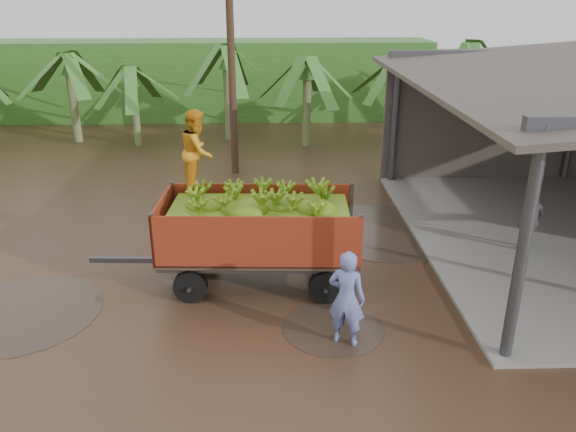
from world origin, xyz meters
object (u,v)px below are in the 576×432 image
Objects in this scene: banana_trailer at (257,227)px; utility_pole at (231,50)px; man_grey at (530,220)px; man_blue at (347,298)px.

utility_pole reaches higher than banana_trailer.
utility_pole is at bearing -76.71° from man_grey.
utility_pole reaches higher than man_grey.
man_blue is at bearing -76.33° from utility_pole.
banana_trailer is at bearing -83.48° from utility_pole.
banana_trailer is 2.81m from man_blue.
man_blue is 10.78m from utility_pole.
banana_trailer is 3.55× the size of man_grey.
man_blue is 1.11× the size of man_grey.
utility_pole reaches higher than man_blue.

